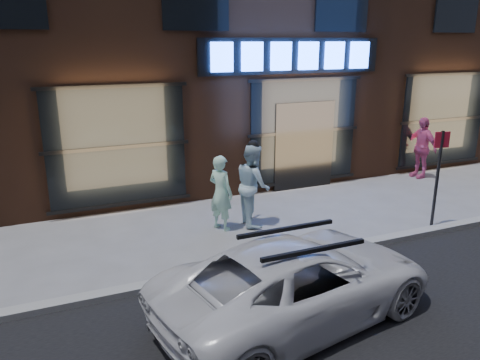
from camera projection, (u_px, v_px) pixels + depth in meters
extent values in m
plane|color=slate|center=(397.00, 240.00, 9.73)|extent=(90.00, 90.00, 0.00)
cube|color=gray|center=(398.00, 237.00, 9.71)|extent=(60.00, 0.25, 0.12)
cube|color=#54301E|center=(245.00, 8.00, 15.35)|extent=(30.00, 8.00, 10.00)
cube|color=black|center=(293.00, 56.00, 12.03)|extent=(5.20, 0.06, 0.90)
cube|color=black|center=(304.00, 146.00, 12.84)|extent=(1.80, 0.10, 2.40)
cube|color=#FFBF72|center=(117.00, 147.00, 10.92)|extent=(3.00, 0.04, 2.60)
cube|color=black|center=(118.00, 147.00, 10.89)|extent=(3.20, 0.06, 2.80)
cube|color=#FFBF72|center=(303.00, 131.00, 12.78)|extent=(3.00, 0.04, 2.60)
cube|color=black|center=(304.00, 131.00, 12.75)|extent=(3.20, 0.06, 2.80)
cube|color=#FFBF72|center=(442.00, 120.00, 14.65)|extent=(3.00, 0.04, 2.60)
cube|color=black|center=(443.00, 120.00, 14.61)|extent=(3.20, 0.06, 2.80)
cube|color=black|center=(343.00, 0.00, 12.14)|extent=(1.60, 0.06, 1.60)
cube|color=black|center=(458.00, 4.00, 13.63)|extent=(1.60, 0.06, 1.60)
cube|color=#2659FF|center=(222.00, 57.00, 11.23)|extent=(0.55, 0.12, 0.70)
cube|color=#2659FF|center=(252.00, 57.00, 11.52)|extent=(0.55, 0.12, 0.70)
cube|color=#2659FF|center=(281.00, 56.00, 11.82)|extent=(0.55, 0.12, 0.70)
cube|color=#2659FF|center=(308.00, 56.00, 12.12)|extent=(0.55, 0.12, 0.70)
cube|color=#2659FF|center=(334.00, 55.00, 12.42)|extent=(0.55, 0.12, 0.70)
cube|color=#2659FF|center=(359.00, 55.00, 12.72)|extent=(0.55, 0.12, 0.70)
imported|color=#B6EFC6|center=(221.00, 193.00, 10.09)|extent=(0.64, 0.72, 1.66)
imported|color=silver|center=(253.00, 185.00, 10.35)|extent=(0.82, 0.99, 1.84)
imported|color=#E05C97|center=(421.00, 147.00, 13.97)|extent=(0.55, 1.11, 1.82)
imported|color=silver|center=(298.00, 280.00, 6.86)|extent=(4.72, 2.86, 1.22)
cylinder|color=#262628|center=(437.00, 180.00, 10.18)|extent=(0.07, 0.07, 2.15)
cube|color=red|center=(442.00, 140.00, 9.93)|extent=(0.34, 0.10, 0.34)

